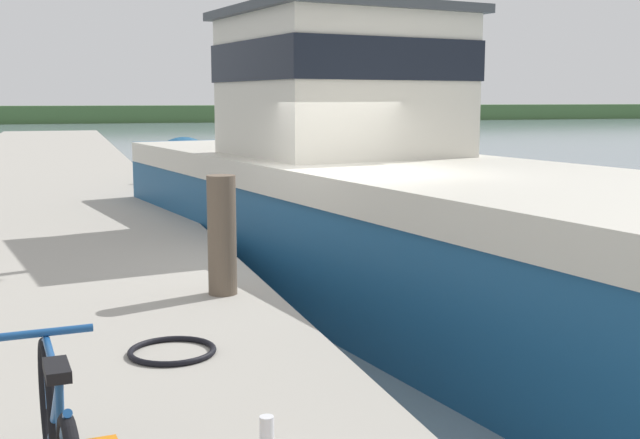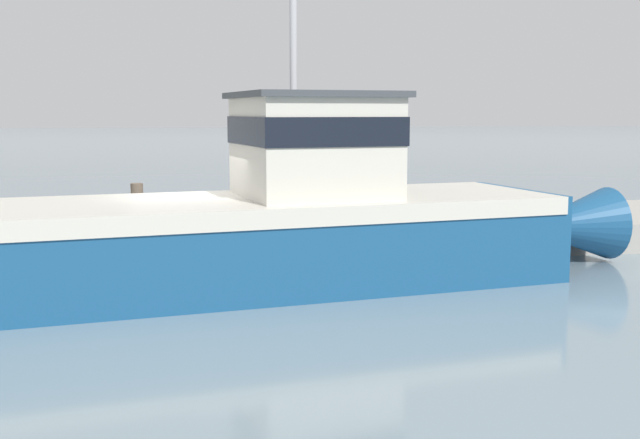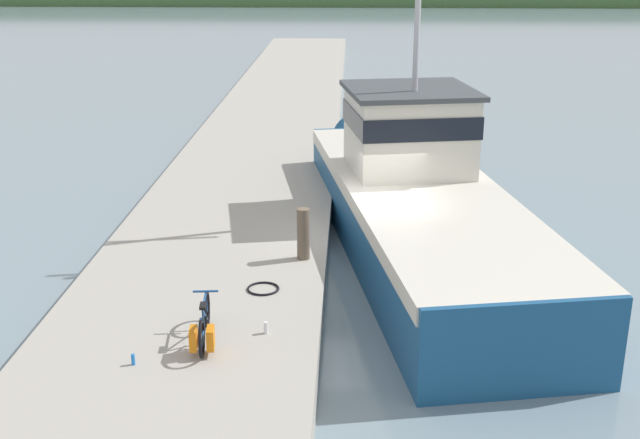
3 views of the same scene
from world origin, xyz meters
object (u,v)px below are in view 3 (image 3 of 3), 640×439
object	(u,v)px
fishing_boat_main	(416,197)
mooring_post	(303,234)
water_bottle_on_curb	(266,328)
water_bottle_by_bike	(133,359)
bicycle_touring	(204,327)

from	to	relation	value
fishing_boat_main	mooring_post	size ratio (longest dim) A/B	13.67
water_bottle_on_curb	water_bottle_by_bike	xyz separation A→B (m)	(-2.03, -1.18, -0.01)
bicycle_touring	mooring_post	xyz separation A→B (m)	(1.44, 4.00, 0.23)
fishing_boat_main	bicycle_touring	distance (m)	7.78
mooring_post	water_bottle_on_curb	xyz separation A→B (m)	(-0.45, -3.51, -0.46)
mooring_post	water_bottle_by_bike	world-z (taller)	mooring_post
water_bottle_by_bike	mooring_post	bearing A→B (deg)	62.18
bicycle_touring	mooring_post	size ratio (longest dim) A/B	1.53
water_bottle_on_curb	water_bottle_by_bike	size ratio (longest dim) A/B	1.15
bicycle_touring	water_bottle_by_bike	world-z (taller)	bicycle_touring
water_bottle_on_curb	water_bottle_by_bike	distance (m)	2.35
mooring_post	fishing_boat_main	bearing A→B (deg)	45.58
mooring_post	water_bottle_by_bike	bearing A→B (deg)	-117.82
water_bottle_on_curb	water_bottle_by_bike	bearing A→B (deg)	-149.83
mooring_post	water_bottle_on_curb	size ratio (longest dim) A/B	5.27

